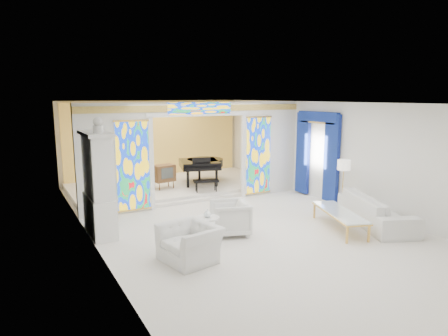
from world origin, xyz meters
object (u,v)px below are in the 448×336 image
china_cabinet (98,185)px  sofa (376,210)px  armchair_left (190,243)px  tv_console (164,173)px  grand_piano (202,164)px  armchair_right (230,218)px  coffee_table (340,213)px

china_cabinet → sofa: (6.17, -2.64, -0.80)m
armchair_left → tv_console: size_ratio=1.39×
china_cabinet → grand_piano: bearing=37.2°
china_cabinet → tv_console: (2.65, 2.92, -0.48)m
tv_console → armchair_right: bearing=-99.7°
grand_piano → tv_console: bearing=-155.1°
coffee_table → armchair_left: bearing=179.4°
armchair_right → coffee_table: armchair_right is taller
china_cabinet → armchair_right: bearing=-29.8°
grand_piano → tv_console: 1.53m
china_cabinet → tv_console: size_ratio=3.49×
armchair_left → sofa: sofa is taller
china_cabinet → armchair_right: 3.12m
coffee_table → tv_console: size_ratio=2.68×
sofa → grand_piano: 6.15m
coffee_table → tv_console: 5.92m
sofa → tv_console: bearing=55.3°
armchair_left → coffee_table: 3.90m
coffee_table → armchair_right: bearing=158.7°
china_cabinet → tv_console: china_cabinet is taller
armchair_left → sofa: bearing=76.1°
sofa → coffee_table: (-1.07, 0.17, 0.04)m
grand_piano → tv_console: (-1.50, -0.23, -0.15)m
china_cabinet → coffee_table: size_ratio=1.30×
tv_console → grand_piano: bearing=-0.5°
armchair_left → grand_piano: size_ratio=0.43×
armchair_right → sofa: (3.54, -1.14, -0.02)m
armchair_left → coffee_table: size_ratio=0.52×
armchair_left → tv_console: bearing=153.3°
armchair_right → coffee_table: (2.48, -0.96, 0.02)m
sofa → china_cabinet: bearing=89.9°
armchair_right → china_cabinet: bearing=-101.8°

